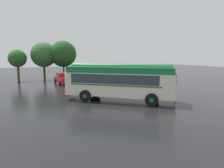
% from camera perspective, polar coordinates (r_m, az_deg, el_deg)
% --- Properties ---
extents(ground_plane, '(120.00, 120.00, 0.00)m').
position_cam_1_polar(ground_plane, '(19.40, 3.74, -4.47)').
color(ground_plane, black).
extents(vintage_bus, '(9.01, 8.70, 3.49)m').
position_cam_1_polar(vintage_bus, '(18.60, 2.17, 0.92)').
color(vintage_bus, silver).
rests_on(vintage_bus, ground).
extents(car_near_left, '(2.05, 4.25, 1.66)m').
position_cam_1_polar(car_near_left, '(30.74, -13.77, 1.63)').
color(car_near_left, maroon).
rests_on(car_near_left, ground).
extents(car_mid_left, '(2.12, 4.28, 1.66)m').
position_cam_1_polar(car_mid_left, '(31.73, -8.55, 1.97)').
color(car_mid_left, black).
rests_on(car_mid_left, ground).
extents(car_mid_right, '(2.13, 4.29, 1.66)m').
position_cam_1_polar(car_mid_right, '(31.87, -3.26, 2.08)').
color(car_mid_right, maroon).
rests_on(car_mid_right, ground).
extents(car_far_right, '(1.96, 4.20, 1.66)m').
position_cam_1_polar(car_far_right, '(33.43, 1.02, 2.38)').
color(car_far_right, silver).
rests_on(car_far_right, ground).
extents(tree_far_left, '(2.86, 2.86, 5.17)m').
position_cam_1_polar(tree_far_left, '(35.96, -25.30, 6.50)').
color(tree_far_left, '#4C3823').
rests_on(tree_far_left, ground).
extents(tree_left_of_centre, '(4.27, 4.27, 6.48)m').
position_cam_1_polar(tree_left_of_centre, '(36.52, -19.15, 7.91)').
color(tree_left_of_centre, '#4C3823').
rests_on(tree_left_of_centre, ground).
extents(tree_centre, '(4.52, 4.52, 6.74)m').
position_cam_1_polar(tree_centre, '(35.84, -13.82, 8.33)').
color(tree_centre, '#4C3823').
rests_on(tree_centre, ground).
extents(traffic_cone, '(0.36, 0.36, 0.55)m').
position_cam_1_polar(traffic_cone, '(19.89, 17.51, -3.71)').
color(traffic_cone, orange).
rests_on(traffic_cone, ground).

